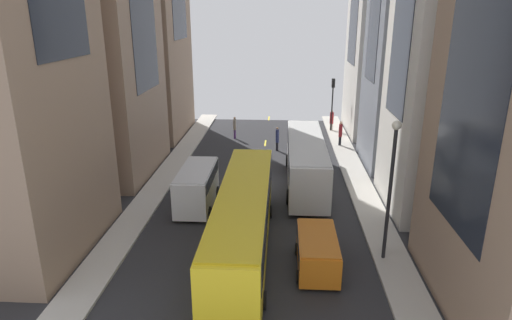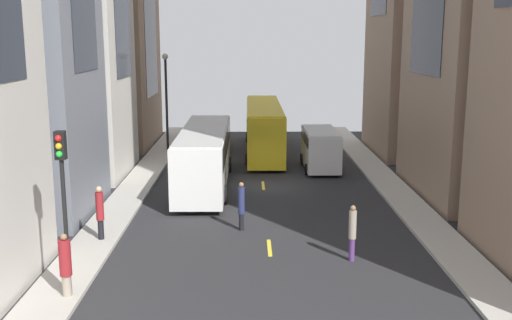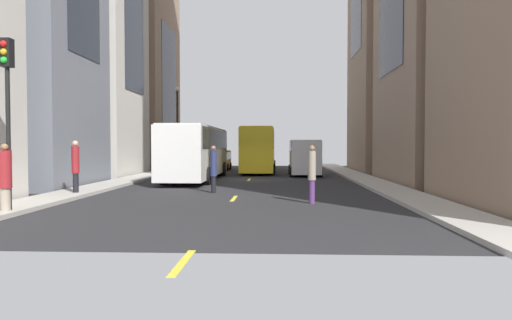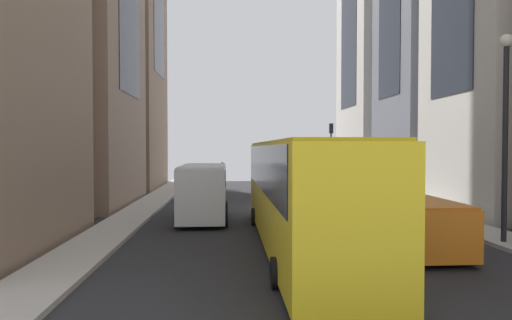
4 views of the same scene
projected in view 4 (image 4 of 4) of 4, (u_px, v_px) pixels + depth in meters
ground_plane at (275, 208)px, 25.43m from camera, size 40.44×40.44×0.00m
sidewalk_west at (401, 205)px, 25.89m from camera, size 1.89×44.00×0.15m
sidewalk_east at (145, 207)px, 24.96m from camera, size 1.89×44.00×0.15m
lane_stripe_0 at (254, 180)px, 46.38m from camera, size 0.16×2.00×0.01m
lane_stripe_1 at (261, 190)px, 35.90m from camera, size 0.16×2.00×0.01m
lane_stripe_2 at (275, 207)px, 25.43m from camera, size 0.16×2.00×0.01m
lane_stripe_3 at (309, 250)px, 14.95m from camera, size 0.16×2.00×0.01m
building_west_0 at (385, 13)px, 41.35m from camera, size 6.83×9.22×31.40m
city_bus_white at (333, 172)px, 25.70m from camera, size 2.80×12.18×3.35m
streetcar_yellow at (298, 185)px, 15.25m from camera, size 2.70×14.19×3.59m
delivery_van_white at (203, 188)px, 20.79m from camera, size 2.25×5.31×2.58m
car_orange_0 at (419, 222)px, 14.34m from camera, size 2.06×4.10×1.74m
pedestrian_crossing_near at (222, 174)px, 37.14m from camera, size 0.29×0.29×2.21m
pedestrian_crossing_mid at (351, 173)px, 35.54m from camera, size 0.33×0.33×2.27m
pedestrian_walking_far at (279, 177)px, 33.62m from camera, size 0.30×0.30×2.20m
pedestrian_waiting_curb at (331, 171)px, 41.17m from camera, size 0.39×0.39×2.12m
traffic_light_near_corner at (331, 141)px, 40.98m from camera, size 0.32×0.44×5.43m
streetlamp_near at (505, 115)px, 15.43m from camera, size 0.44×0.44×7.11m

